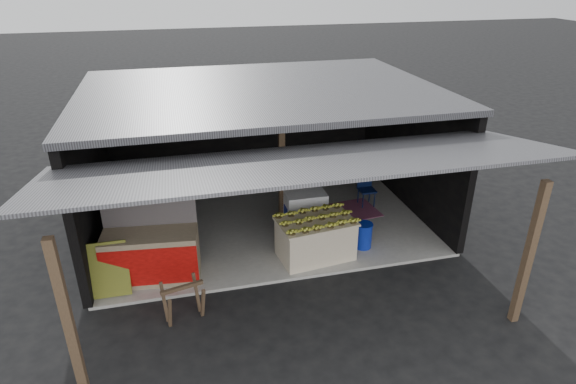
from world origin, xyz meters
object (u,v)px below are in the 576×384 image
object	(u,v)px
sawhorse	(183,298)
water_barrel	(363,236)
neighbor_stall	(152,253)
banana_table	(316,239)
plastic_chair	(366,186)
white_crate	(305,213)

from	to	relation	value
sawhorse	water_barrel	bearing A→B (deg)	5.77
neighbor_stall	water_barrel	bearing A→B (deg)	7.12
sawhorse	water_barrel	distance (m)	3.87
banana_table	water_barrel	size ratio (longest dim) A/B	3.09
neighbor_stall	plastic_chair	bearing A→B (deg)	27.34
sawhorse	white_crate	bearing A→B (deg)	25.38
water_barrel	neighbor_stall	bearing A→B (deg)	-179.13
banana_table	sawhorse	xyz separation A→B (m)	(-2.59, -1.20, -0.04)
plastic_chair	water_barrel	bearing A→B (deg)	-114.11
banana_table	water_barrel	xyz separation A→B (m)	(1.05, 0.11, -0.15)
banana_table	water_barrel	distance (m)	1.06
neighbor_stall	plastic_chair	distance (m)	5.26
white_crate	plastic_chair	xyz separation A→B (m)	(1.76, 0.96, -0.00)
sawhorse	plastic_chair	world-z (taller)	plastic_chair
neighbor_stall	sawhorse	world-z (taller)	neighbor_stall
white_crate	sawhorse	size ratio (longest dim) A/B	1.30
banana_table	white_crate	distance (m)	0.99
sawhorse	neighbor_stall	bearing A→B (deg)	97.13
white_crate	water_barrel	world-z (taller)	white_crate
sawhorse	water_barrel	size ratio (longest dim) A/B	1.42
neighbor_stall	sawhorse	distance (m)	1.35
banana_table	water_barrel	bearing A→B (deg)	-1.28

